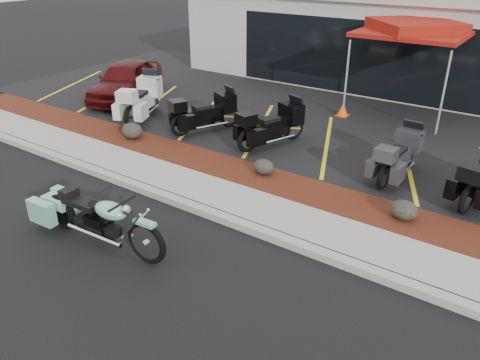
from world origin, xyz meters
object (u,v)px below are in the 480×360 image
Objects in this scene: parked_car at (126,80)px; popup_canopy at (415,29)px; hero_cruiser at (146,237)px; traffic_cone at (343,109)px; touring_white at (152,90)px.

popup_canopy reaches higher than parked_car.
hero_cruiser is 9.94m from parked_car.
hero_cruiser is 0.78× the size of popup_canopy.
parked_car is at bearing -175.35° from popup_canopy.
traffic_cone is (-0.34, 9.10, -0.19)m from hero_cruiser.
parked_car is (-7.48, 6.53, 0.26)m from hero_cruiser.
hero_cruiser is at bearing -63.74° from parked_car.
touring_white is at bearing -149.74° from traffic_cone.
parked_car is 0.97× the size of popup_canopy.
traffic_cone is (7.15, 2.57, -0.45)m from parked_car.
popup_canopy reaches higher than hero_cruiser.
touring_white is 6.20m from traffic_cone.
parked_car is at bearing -160.22° from traffic_cone.
parked_car reaches higher than hero_cruiser.
hero_cruiser is 8.26m from touring_white.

